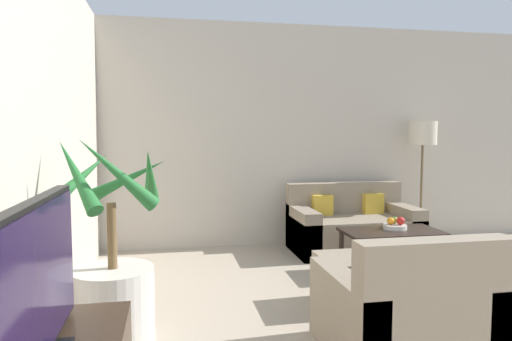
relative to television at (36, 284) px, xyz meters
The scene contains 13 objects.
wall_back 4.83m from the television, 52.70° to the left, with size 8.07×0.06×2.70m.
wall_left 1.02m from the television, 113.63° to the left, with size 0.06×7.56×2.70m.
television is the anchor object (origin of this frame).
potted_palm 1.44m from the television, 86.10° to the left, with size 0.80×0.78×1.38m.
sofa_loveseat 4.23m from the television, 52.08° to the left, with size 1.44×0.79×0.77m.
floor_lamp 4.99m from the television, 44.41° to the left, with size 0.33×0.33×1.52m.
coffee_table 3.62m from the television, 43.02° to the left, with size 0.96×0.52×0.42m.
fruit_bowl 3.69m from the television, 42.95° to the left, with size 0.23×0.23×0.04m.
apple_red 3.71m from the television, 42.22° to the left, with size 0.08×0.08×0.08m.
apple_green 3.75m from the television, 43.33° to the left, with size 0.07×0.07×0.07m.
orange_fruit 3.67m from the television, 43.59° to the left, with size 0.07×0.07×0.07m.
armchair 2.11m from the television, 23.76° to the left, with size 0.89×0.87×0.81m.
ottoman 2.64m from the television, 41.86° to the left, with size 0.53×0.50×0.39m.
Camera 1 is at (-2.46, 0.51, 1.38)m, focal length 32.00 mm.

